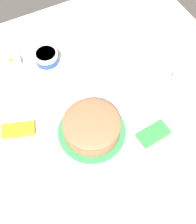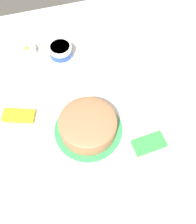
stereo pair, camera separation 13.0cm
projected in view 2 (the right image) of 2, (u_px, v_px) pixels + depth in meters
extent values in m
plane|color=silver|center=(103.00, 108.00, 1.35)|extent=(1.54, 1.54, 0.00)
cylinder|color=#339351|center=(88.00, 130.00, 1.29)|extent=(0.31, 0.31, 0.01)
cylinder|color=pink|center=(88.00, 126.00, 1.25)|extent=(0.24, 0.24, 0.06)
cylinder|color=#9E6B47|center=(88.00, 126.00, 1.25)|extent=(0.26, 0.26, 0.07)
ellipsoid|color=#9E6B47|center=(88.00, 121.00, 1.21)|extent=(0.26, 0.26, 0.03)
cylinder|color=white|center=(61.00, 51.00, 1.48)|extent=(0.12, 0.12, 0.08)
cylinder|color=#2347B2|center=(61.00, 52.00, 1.48)|extent=(0.12, 0.12, 0.04)
cylinder|color=#9E6B47|center=(60.00, 47.00, 1.45)|extent=(0.10, 0.10, 0.01)
cylinder|color=white|center=(126.00, 65.00, 1.46)|extent=(0.09, 0.09, 0.04)
cylinder|color=#B251C6|center=(126.00, 65.00, 1.45)|extent=(0.07, 0.07, 0.01)
ellipsoid|color=#B251C6|center=(126.00, 64.00, 1.45)|extent=(0.06, 0.06, 0.02)
cylinder|color=white|center=(190.00, 94.00, 1.37)|extent=(0.10, 0.10, 0.04)
cylinder|color=green|center=(190.00, 94.00, 1.37)|extent=(0.08, 0.08, 0.01)
ellipsoid|color=green|center=(191.00, 93.00, 1.37)|extent=(0.07, 0.07, 0.02)
cylinder|color=white|center=(27.00, 51.00, 1.51)|extent=(0.09, 0.09, 0.04)
cylinder|color=yellow|center=(27.00, 50.00, 1.50)|extent=(0.08, 0.08, 0.01)
ellipsoid|color=yellow|center=(27.00, 49.00, 1.50)|extent=(0.07, 0.07, 0.02)
cube|color=yellow|center=(19.00, 116.00, 1.32)|extent=(0.16, 0.11, 0.03)
cube|color=green|center=(149.00, 144.00, 1.25)|extent=(0.15, 0.09, 0.02)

